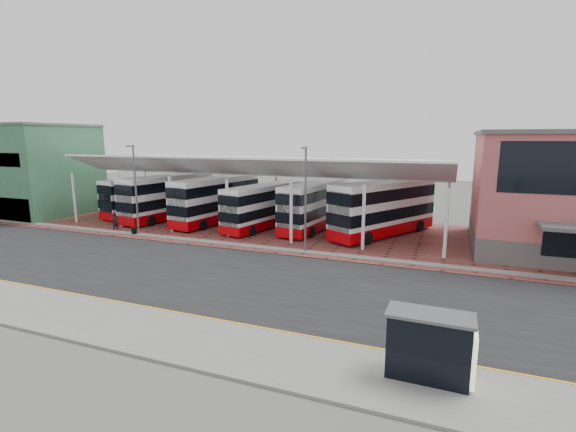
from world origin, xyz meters
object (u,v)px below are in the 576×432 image
Objects in this scene: bus_0 at (146,196)px; bus_5 at (384,209)px; bus_shelter at (436,342)px; bus_4 at (315,206)px; pedestrian at (115,222)px; bus_1 at (169,197)px; bus_3 at (263,207)px; bus_2 at (217,200)px.

bus_0 is 26.79m from bus_5.
bus_4 is at bearing 118.06° from bus_shelter.
pedestrian is at bearing -58.60° from bus_0.
bus_1 is 1.12× the size of bus_3.
bus_1 is at bearing -171.18° from bus_3.
bus_2 is at bearing -175.38° from bus_3.
bus_4 reaches higher than bus_shelter.
bus_2 is at bearing -149.87° from bus_5.
bus_4 is 6.51m from bus_5.
bus_2 is at bearing -28.94° from pedestrian.
bus_0 is at bearing -173.17° from bus_4.
bus_2 reaches higher than bus_4.
bus_1 reaches higher than bus_3.
bus_shelter is at bearing -40.88° from bus_3.
bus_0 is 20.29m from bus_4.
bus_2 is 1.04× the size of bus_4.
bus_4 is 6.44× the size of pedestrian.
bus_5 is at bearing 9.71° from bus_0.
bus_shelter is at bearing -36.14° from bus_2.
bus_1 is at bearing -149.91° from bus_5.
bus_0 is at bearing 36.65° from pedestrian.
bus_2 is 9.87m from pedestrian.
bus_shelter is (32.14, -23.32, -0.51)m from bus_0.
bus_3 is at bearing -156.29° from bus_4.
pedestrian is (-17.34, -7.66, -1.37)m from bus_4.
bus_3 is at bearing 4.85° from bus_0.
bus_shelter is at bearing -101.99° from pedestrian.
bus_shelter is (11.85, -23.16, -0.62)m from bus_4.
bus_3 is at bearing -145.72° from bus_5.
pedestrian is at bearing 152.99° from bus_shelter.
bus_0 is at bearing 145.00° from bus_shelter.
bus_0 is 0.91× the size of bus_5.
bus_1 is 3.78× the size of bus_shelter.
pedestrian is (-12.48, -6.23, -1.22)m from bus_3.
bus_5 reaches higher than bus_2.
bus_4 is at bearing 28.00° from bus_3.
bus_2 is 0.99× the size of bus_5.
bus_4 is at bearing -154.12° from bus_5.
bus_3 is 3.36× the size of bus_shelter.
bus_5 reaches higher than bus_4.
bus_2 is at bearing -168.62° from bus_4.
bus_3 is (11.42, -0.55, -0.26)m from bus_1.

